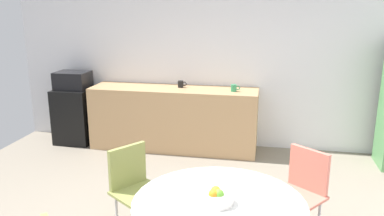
{
  "coord_description": "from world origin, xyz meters",
  "views": [
    {
      "loc": [
        0.77,
        -2.58,
        2.04
      ],
      "look_at": [
        -0.02,
        1.44,
        0.95
      ],
      "focal_mm": 36.17,
      "sensor_mm": 36.0,
      "label": 1
    }
  ],
  "objects_px": {
    "mini_fridge": "(76,115)",
    "fruit_bowl": "(217,197)",
    "chair_coral": "(302,185)",
    "mug_white": "(181,84)",
    "microwave": "(73,80)",
    "mug_green": "(234,88)",
    "chair_olive": "(134,181)"
  },
  "relations": [
    {
      "from": "mini_fridge",
      "to": "mug_white",
      "type": "xyz_separation_m",
      "value": [
        1.64,
        0.08,
        0.53
      ]
    },
    {
      "from": "chair_olive",
      "to": "mug_white",
      "type": "xyz_separation_m",
      "value": [
        -0.09,
        2.31,
        0.43
      ]
    },
    {
      "from": "fruit_bowl",
      "to": "mug_white",
      "type": "xyz_separation_m",
      "value": [
        -0.91,
        2.92,
        0.18
      ]
    },
    {
      "from": "mini_fridge",
      "to": "fruit_bowl",
      "type": "distance_m",
      "value": 3.83
    },
    {
      "from": "mini_fridge",
      "to": "mug_green",
      "type": "bearing_deg",
      "value": -1.09
    },
    {
      "from": "microwave",
      "to": "mug_green",
      "type": "relative_size",
      "value": 3.72
    },
    {
      "from": "fruit_bowl",
      "to": "mug_white",
      "type": "bearing_deg",
      "value": 107.35
    },
    {
      "from": "chair_coral",
      "to": "mug_green",
      "type": "xyz_separation_m",
      "value": [
        -0.78,
        1.97,
        0.43
      ]
    },
    {
      "from": "mug_green",
      "to": "microwave",
      "type": "bearing_deg",
      "value": 178.91
    },
    {
      "from": "fruit_bowl",
      "to": "mug_white",
      "type": "height_order",
      "value": "mug_white"
    },
    {
      "from": "mug_green",
      "to": "mini_fridge",
      "type": "bearing_deg",
      "value": 178.91
    },
    {
      "from": "fruit_bowl",
      "to": "mug_green",
      "type": "bearing_deg",
      "value": 92.88
    },
    {
      "from": "mini_fridge",
      "to": "fruit_bowl",
      "type": "height_order",
      "value": "fruit_bowl"
    },
    {
      "from": "mini_fridge",
      "to": "chair_olive",
      "type": "relative_size",
      "value": 1.0
    },
    {
      "from": "microwave",
      "to": "chair_olive",
      "type": "bearing_deg",
      "value": -52.26
    },
    {
      "from": "mini_fridge",
      "to": "mug_white",
      "type": "relative_size",
      "value": 6.41
    },
    {
      "from": "mini_fridge",
      "to": "fruit_bowl",
      "type": "bearing_deg",
      "value": -48.11
    },
    {
      "from": "microwave",
      "to": "chair_olive",
      "type": "distance_m",
      "value": 2.85
    },
    {
      "from": "microwave",
      "to": "mug_white",
      "type": "xyz_separation_m",
      "value": [
        1.64,
        0.08,
        -0.01
      ]
    },
    {
      "from": "microwave",
      "to": "fruit_bowl",
      "type": "relative_size",
      "value": 2.24
    },
    {
      "from": "mug_white",
      "to": "mug_green",
      "type": "relative_size",
      "value": 1.0
    },
    {
      "from": "mug_white",
      "to": "microwave",
      "type": "bearing_deg",
      "value": -177.21
    },
    {
      "from": "chair_coral",
      "to": "chair_olive",
      "type": "height_order",
      "value": "same"
    },
    {
      "from": "fruit_bowl",
      "to": "mug_green",
      "type": "xyz_separation_m",
      "value": [
        -0.14,
        2.8,
        0.18
      ]
    },
    {
      "from": "mini_fridge",
      "to": "microwave",
      "type": "xyz_separation_m",
      "value": [
        0.0,
        0.0,
        0.54
      ]
    },
    {
      "from": "chair_coral",
      "to": "chair_olive",
      "type": "bearing_deg",
      "value": -171.64
    },
    {
      "from": "mug_green",
      "to": "chair_olive",
      "type": "bearing_deg",
      "value": -107.42
    },
    {
      "from": "chair_coral",
      "to": "fruit_bowl",
      "type": "relative_size",
      "value": 3.87
    },
    {
      "from": "fruit_bowl",
      "to": "chair_coral",
      "type": "bearing_deg",
      "value": 52.33
    },
    {
      "from": "fruit_bowl",
      "to": "mini_fridge",
      "type": "bearing_deg",
      "value": 131.89
    },
    {
      "from": "chair_coral",
      "to": "mug_white",
      "type": "xyz_separation_m",
      "value": [
        -1.55,
        2.09,
        0.43
      ]
    },
    {
      "from": "microwave",
      "to": "fruit_bowl",
      "type": "height_order",
      "value": "microwave"
    }
  ]
}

